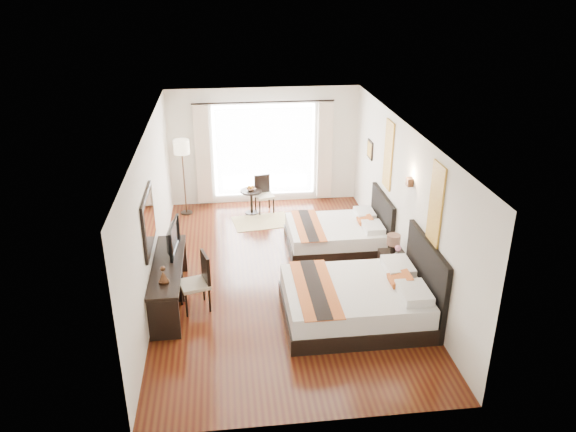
{
  "coord_description": "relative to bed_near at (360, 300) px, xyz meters",
  "views": [
    {
      "loc": [
        -0.95,
        -9.14,
        5.27
      ],
      "look_at": [
        0.15,
        0.19,
        1.13
      ],
      "focal_mm": 35.0,
      "sensor_mm": 36.0,
      "label": 1
    }
  ],
  "objects": [
    {
      "name": "desk_chair",
      "position": [
        -2.66,
        0.62,
        -0.04
      ],
      "size": [
        0.57,
        0.57,
        0.99
      ],
      "rotation": [
        0.0,
        0.0,
        3.42
      ],
      "color": "beige",
      "rests_on": "floor"
    },
    {
      "name": "side_table",
      "position": [
        -1.51,
        4.54,
        -0.05
      ],
      "size": [
        0.5,
        0.5,
        0.58
      ],
      "primitive_type": "cylinder",
      "color": "black",
      "rests_on": "floor"
    },
    {
      "name": "wall_desk",
      "position": [
        -3.38,
        1.54,
        1.06
      ],
      "size": [
        0.01,
        7.5,
        2.8
      ],
      "primitive_type": "cube",
      "color": "silver",
      "rests_on": "floor"
    },
    {
      "name": "console_desk",
      "position": [
        -3.12,
        0.85,
        0.04
      ],
      "size": [
        0.5,
        2.2,
        0.76
      ],
      "primitive_type": "cube",
      "color": "black",
      "rests_on": "floor"
    },
    {
      "name": "ceiling",
      "position": [
        -1.13,
        1.54,
        2.45
      ],
      "size": [
        4.5,
        7.5,
        0.02
      ],
      "primitive_type": "cube",
      "color": "white",
      "rests_on": "wall_headboard"
    },
    {
      "name": "table_lamp",
      "position": [
        0.88,
        1.2,
        0.42
      ],
      "size": [
        0.25,
        0.25,
        0.39
      ],
      "color": "black",
      "rests_on": "nightstand"
    },
    {
      "name": "jute_rug",
      "position": [
        -1.31,
        4.01,
        -0.34
      ],
      "size": [
        1.37,
        1.03,
        0.01
      ],
      "primitive_type": "cube",
      "rotation": [
        0.0,
        0.0,
        0.14
      ],
      "color": "#9D915E",
      "rests_on": "floor"
    },
    {
      "name": "bed_far",
      "position": [
        0.18,
        2.59,
        -0.05
      ],
      "size": [
        1.99,
        1.55,
        1.12
      ],
      "color": "black",
      "rests_on": "floor"
    },
    {
      "name": "bed_near",
      "position": [
        0.0,
        0.0,
        0.0
      ],
      "size": [
        2.35,
        1.83,
        1.33
      ],
      "color": "black",
      "rests_on": "floor"
    },
    {
      "name": "fruit_bowl",
      "position": [
        -1.51,
        4.53,
        0.26
      ],
      "size": [
        0.26,
        0.26,
        0.05
      ],
      "primitive_type": "imported",
      "rotation": [
        0.0,
        0.0,
        0.31
      ],
      "color": "#432518",
      "rests_on": "side_table"
    },
    {
      "name": "wall_window",
      "position": [
        -1.13,
        5.28,
        1.06
      ],
      "size": [
        4.5,
        0.01,
        2.8
      ],
      "primitive_type": "cube",
      "color": "silver",
      "rests_on": "floor"
    },
    {
      "name": "drape_right",
      "position": [
        0.32,
        5.17,
        0.94
      ],
      "size": [
        0.35,
        0.14,
        2.35
      ],
      "primitive_type": "cube",
      "color": "beige",
      "rests_on": "floor"
    },
    {
      "name": "mirror_frame",
      "position": [
        -3.35,
        0.85,
        1.21
      ],
      "size": [
        0.04,
        1.25,
        0.95
      ],
      "primitive_type": "cube",
      "color": "black",
      "rests_on": "wall_desk"
    },
    {
      "name": "television",
      "position": [
        -3.1,
        1.31,
        0.67
      ],
      "size": [
        0.19,
        0.91,
        0.52
      ],
      "primitive_type": "imported",
      "rotation": [
        0.0,
        0.0,
        1.49
      ],
      "color": "black",
      "rests_on": "console_desk"
    },
    {
      "name": "sheer_curtain",
      "position": [
        -1.13,
        5.21,
        0.96
      ],
      "size": [
        2.3,
        0.02,
        2.1
      ],
      "primitive_type": "cube",
      "color": "white",
      "rests_on": "wall_window"
    },
    {
      "name": "art_panel_far",
      "position": [
        1.1,
        2.59,
        1.61
      ],
      "size": [
        0.03,
        0.5,
        1.35
      ],
      "primitive_type": "cube",
      "color": "brown",
      "rests_on": "wall_headboard"
    },
    {
      "name": "drape_left",
      "position": [
        -2.58,
        5.17,
        0.94
      ],
      "size": [
        0.35,
        0.14,
        2.35
      ],
      "primitive_type": "cube",
      "color": "beige",
      "rests_on": "floor"
    },
    {
      "name": "window_chair",
      "position": [
        -1.2,
        4.61,
        -0.08
      ],
      "size": [
        0.48,
        0.48,
        0.86
      ],
      "rotation": [
        0.0,
        0.0,
        -1.34
      ],
      "color": "beige",
      "rests_on": "floor"
    },
    {
      "name": "mirror_glass",
      "position": [
        -3.33,
        0.85,
        1.21
      ],
      "size": [
        0.01,
        1.12,
        0.82
      ],
      "primitive_type": "cube",
      "color": "white",
      "rests_on": "mirror_frame"
    },
    {
      "name": "wall_entry",
      "position": [
        -1.13,
        -2.21,
        1.06
      ],
      "size": [
        4.5,
        0.01,
        2.8
      ],
      "primitive_type": "cube",
      "color": "silver",
      "rests_on": "floor"
    },
    {
      "name": "floor_lamp",
      "position": [
        -3.03,
        4.72,
        1.17
      ],
      "size": [
        0.36,
        0.36,
        1.78
      ],
      "color": "black",
      "rests_on": "floor"
    },
    {
      "name": "wall_headboard",
      "position": [
        1.11,
        1.54,
        1.06
      ],
      "size": [
        0.01,
        7.5,
        2.8
      ],
      "primitive_type": "cube",
      "color": "silver",
      "rests_on": "floor"
    },
    {
      "name": "nightstand",
      "position": [
        0.89,
        1.14,
        -0.08
      ],
      "size": [
        0.44,
        0.55,
        0.53
      ],
      "primitive_type": "cube",
      "color": "black",
      "rests_on": "floor"
    },
    {
      "name": "window_glass",
      "position": [
        -1.13,
        5.27,
        0.96
      ],
      "size": [
        2.4,
        0.02,
        2.2
      ],
      "primitive_type": "cube",
      "color": "white",
      "rests_on": "wall_window"
    },
    {
      "name": "wall_sconce",
      "position": [
        1.06,
        1.14,
        1.58
      ],
      "size": [
        0.1,
        0.14,
        0.14
      ],
      "primitive_type": "cube",
      "color": "#442918",
      "rests_on": "wall_headboard"
    },
    {
      "name": "art_panel_near",
      "position": [
        1.1,
        -0.0,
        1.61
      ],
      "size": [
        0.03,
        0.5,
        1.35
      ],
      "primitive_type": "cube",
      "color": "brown",
      "rests_on": "wall_headboard"
    },
    {
      "name": "bronze_figurine",
      "position": [
        -3.12,
        0.22,
        0.54
      ],
      "size": [
        0.19,
        0.19,
        0.26
      ],
      "primitive_type": null,
      "rotation": [
        0.0,
        0.0,
        -0.09
      ],
      "color": "#442918",
      "rests_on": "console_desk"
    },
    {
      "name": "vase",
      "position": [
        0.91,
        1.0,
        0.23
      ],
      "size": [
        0.14,
        0.14,
        0.14
      ],
      "primitive_type": "imported",
      "rotation": [
        0.0,
        0.0,
        -0.07
      ],
      "color": "black",
      "rests_on": "nightstand"
    },
    {
      "name": "floor",
      "position": [
        -1.13,
        1.54,
        -0.35
      ],
      "size": [
        4.5,
        7.5,
        0.01
      ],
      "primitive_type": "cube",
      "color": "#3B120A",
      "rests_on": "ground"
    }
  ]
}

